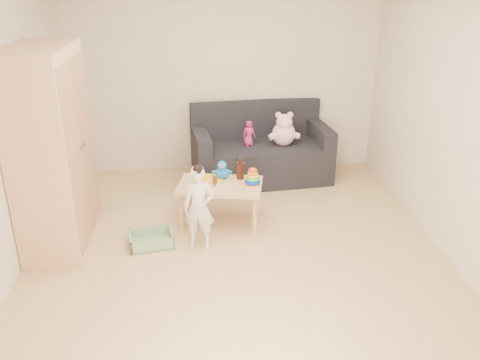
{
  "coord_description": "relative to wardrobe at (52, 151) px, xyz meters",
  "views": [
    {
      "loc": [
        -0.32,
        -4.29,
        2.6
      ],
      "look_at": [
        0.05,
        0.25,
        0.65
      ],
      "focal_mm": 38.0,
      "sensor_mm": 36.0,
      "label": 1
    }
  ],
  "objects": [
    {
      "name": "room",
      "position": [
        1.72,
        -0.32,
        0.33
      ],
      "size": [
        4.5,
        4.5,
        4.5
      ],
      "color": "tan",
      "rests_on": "ground"
    },
    {
      "name": "wardrobe",
      "position": [
        0.0,
        0.0,
        0.0
      ],
      "size": [
        0.54,
        1.08,
        1.94
      ],
      "primitive_type": "cube",
      "color": "#E2AA7C",
      "rests_on": "ground"
    },
    {
      "name": "sofa",
      "position": [
        2.17,
        1.46,
        -0.73
      ],
      "size": [
        1.8,
        1.06,
        0.48
      ],
      "primitive_type": "cube",
      "rotation": [
        0.0,
        0.0,
        0.12
      ],
      "color": "black",
      "rests_on": "ground"
    },
    {
      "name": "play_table",
      "position": [
        1.59,
        0.27,
        -0.74
      ],
      "size": [
        0.96,
        0.7,
        0.46
      ],
      "primitive_type": "cube",
      "rotation": [
        0.0,
        0.0,
        -0.18
      ],
      "color": "#E9B080",
      "rests_on": "ground"
    },
    {
      "name": "storage_bin",
      "position": [
        0.87,
        -0.13,
        -0.91
      ],
      "size": [
        0.48,
        0.4,
        0.13
      ],
      "primitive_type": null,
      "rotation": [
        0.0,
        0.0,
        0.19
      ],
      "color": "gray",
      "rests_on": "ground"
    },
    {
      "name": "toddler",
      "position": [
        1.36,
        -0.18,
        -0.56
      ],
      "size": [
        0.34,
        0.26,
        0.82
      ],
      "primitive_type": "imported",
      "rotation": [
        0.0,
        0.0,
        -0.19
      ],
      "color": "white",
      "rests_on": "ground"
    },
    {
      "name": "pink_bear",
      "position": [
        2.44,
        1.41,
        -0.31
      ],
      "size": [
        0.4,
        0.37,
        0.36
      ],
      "primitive_type": null,
      "rotation": [
        0.0,
        0.0,
        0.41
      ],
      "color": "#FFBBD1",
      "rests_on": "sofa"
    },
    {
      "name": "doll",
      "position": [
        2.0,
        1.42,
        -0.33
      ],
      "size": [
        0.19,
        0.15,
        0.32
      ],
      "primitive_type": "imported",
      "rotation": [
        0.0,
        0.0,
        0.33
      ],
      "color": "#C42476",
      "rests_on": "sofa"
    },
    {
      "name": "ring_stacker",
      "position": [
        1.93,
        0.23,
        -0.44
      ],
      "size": [
        0.16,
        0.16,
        0.19
      ],
      "color": "#F0B70C",
      "rests_on": "play_table"
    },
    {
      "name": "brown_bottle",
      "position": [
        1.81,
        0.41,
        -0.41
      ],
      "size": [
        0.08,
        0.08,
        0.24
      ],
      "color": "black",
      "rests_on": "play_table"
    },
    {
      "name": "blue_plush",
      "position": [
        1.62,
        0.42,
        -0.41
      ],
      "size": [
        0.21,
        0.19,
        0.21
      ],
      "primitive_type": null,
      "rotation": [
        0.0,
        0.0,
        -0.36
      ],
      "color": "blue",
      "rests_on": "play_table"
    },
    {
      "name": "wooden_figure",
      "position": [
        1.53,
        0.24,
        -0.45
      ],
      "size": [
        0.06,
        0.06,
        0.12
      ],
      "primitive_type": null,
      "rotation": [
        0.0,
        0.0,
        -0.45
      ],
      "color": "#5B2B1C",
      "rests_on": "play_table"
    },
    {
      "name": "yellow_book",
      "position": [
        1.52,
        0.4,
        -0.5
      ],
      "size": [
        0.26,
        0.26,
        0.02
      ],
      "primitive_type": "cube",
      "rotation": [
        0.0,
        0.0,
        -0.18
      ],
      "color": "#F9A61A",
      "rests_on": "play_table"
    }
  ]
}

